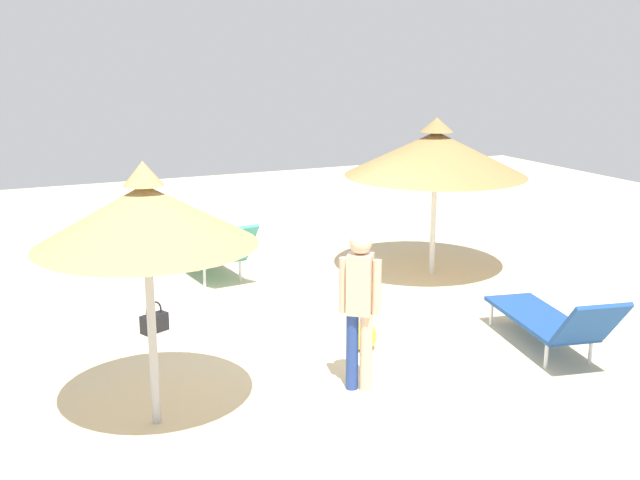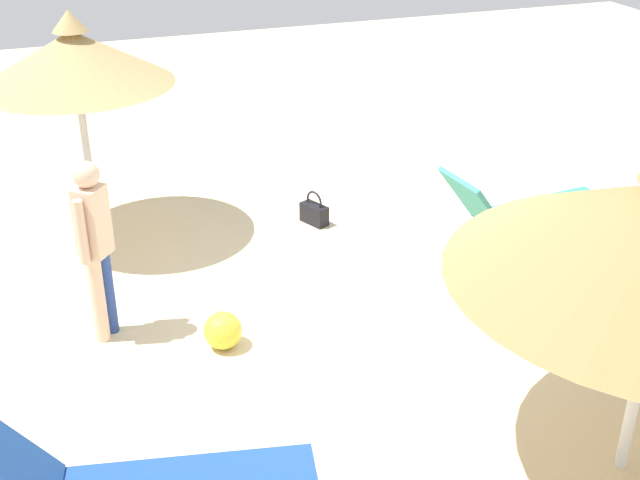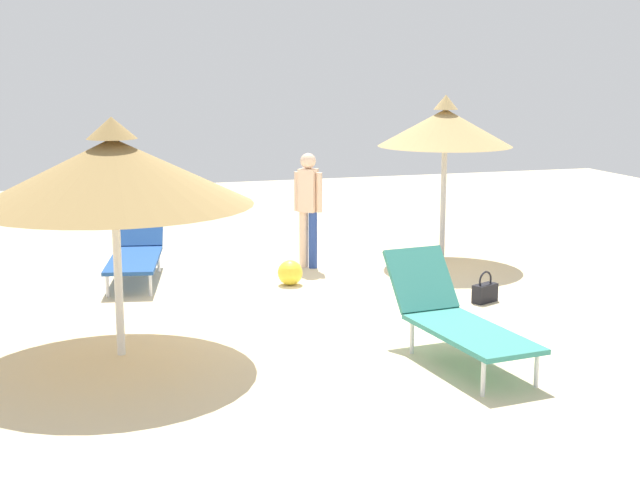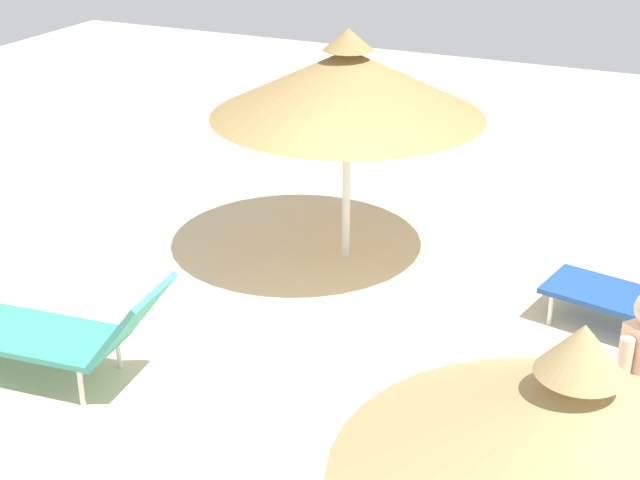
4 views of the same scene
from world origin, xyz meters
The scene contains 8 objects.
ground centered at (0.00, 0.00, -0.05)m, with size 24.00×24.00×0.10m, color beige.
parasol_umbrella_back centered at (2.39, 1.27, 1.92)m, with size 2.82×2.82×2.47m.
parasol_umbrella_center centered at (-2.73, -1.92, 2.04)m, with size 2.02×2.02×2.53m.
lounge_chair_near_left centered at (-0.85, 2.45, 0.47)m, with size 0.91×2.13×1.00m.
lounge_chair_edge centered at (1.89, -2.12, 0.42)m, with size 1.07×2.25×0.93m.
person_standing_far_left centered at (-0.62, -2.06, 0.97)m, with size 0.36×0.33×1.70m.
handbag centered at (-2.21, 0.50, 0.13)m, with size 0.38×0.28×0.40m.
beach_ball centered at (-0.08, -1.11, 0.17)m, with size 0.34×0.34×0.34m, color yellow.
Camera 1 is at (-4.06, -8.68, 3.50)m, focal length 42.99 mm.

